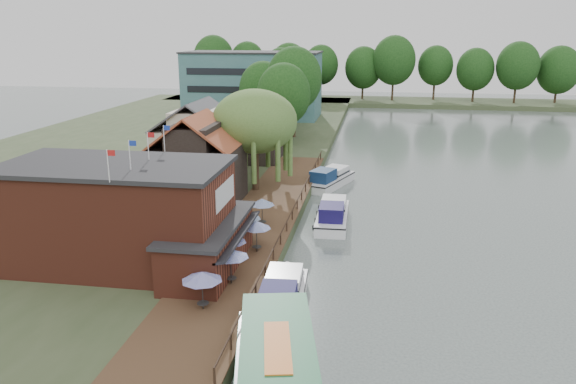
# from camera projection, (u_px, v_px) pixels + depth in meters

# --- Properties ---
(ground) EXTENTS (260.00, 260.00, 0.00)m
(ground) POSITION_uv_depth(u_px,v_px,m) (346.00, 284.00, 38.84)
(ground) COLOR #485350
(ground) RESTS_ON ground
(land_bank) EXTENTS (50.00, 140.00, 1.00)m
(land_bank) POSITION_uv_depth(u_px,v_px,m) (141.00, 156.00, 76.47)
(land_bank) COLOR #384728
(land_bank) RESTS_ON ground
(quay_deck) EXTENTS (6.00, 50.00, 0.10)m
(quay_deck) POSITION_uv_depth(u_px,v_px,m) (262.00, 219.00, 49.25)
(quay_deck) COLOR #47301E
(quay_deck) RESTS_ON land_bank
(quay_rail) EXTENTS (0.20, 49.00, 1.00)m
(quay_rail) POSITION_uv_depth(u_px,v_px,m) (293.00, 213.00, 49.19)
(quay_rail) COLOR black
(quay_rail) RESTS_ON land_bank
(pub) EXTENTS (20.00, 11.00, 7.30)m
(pub) POSITION_uv_depth(u_px,v_px,m) (144.00, 215.00, 38.73)
(pub) COLOR maroon
(pub) RESTS_ON land_bank
(hotel_block) EXTENTS (25.40, 12.40, 12.30)m
(hotel_block) POSITION_uv_depth(u_px,v_px,m) (253.00, 84.00, 106.64)
(hotel_block) COLOR #38666B
(hotel_block) RESTS_ON land_bank
(cottage_a) EXTENTS (8.60, 7.60, 8.50)m
(cottage_a) POSITION_uv_depth(u_px,v_px,m) (197.00, 159.00, 52.95)
(cottage_a) COLOR black
(cottage_a) RESTS_ON land_bank
(cottage_b) EXTENTS (9.60, 8.60, 8.50)m
(cottage_b) POSITION_uv_depth(u_px,v_px,m) (199.00, 139.00, 62.90)
(cottage_b) COLOR beige
(cottage_b) RESTS_ON land_bank
(cottage_c) EXTENTS (7.60, 7.60, 8.50)m
(cottage_c) POSITION_uv_depth(u_px,v_px,m) (252.00, 127.00, 70.83)
(cottage_c) COLOR black
(cottage_c) RESTS_ON land_bank
(willow) EXTENTS (8.60, 8.60, 10.43)m
(willow) POSITION_uv_depth(u_px,v_px,m) (255.00, 141.00, 56.75)
(willow) COLOR #476B2D
(willow) RESTS_ON land_bank
(umbrella_0) EXTENTS (2.43, 2.43, 2.38)m
(umbrella_0) POSITION_uv_depth(u_px,v_px,m) (202.00, 290.00, 32.81)
(umbrella_0) COLOR navy
(umbrella_0) RESTS_ON quay_deck
(umbrella_1) EXTENTS (2.39, 2.39, 2.38)m
(umbrella_1) POSITION_uv_depth(u_px,v_px,m) (231.00, 266.00, 36.18)
(umbrella_1) COLOR navy
(umbrella_1) RESTS_ON quay_deck
(umbrella_2) EXTENTS (2.03, 2.03, 2.38)m
(umbrella_2) POSITION_uv_depth(u_px,v_px,m) (232.00, 251.00, 38.72)
(umbrella_2) COLOR navy
(umbrella_2) RESTS_ON quay_deck
(umbrella_3) EXTENTS (2.16, 2.16, 2.38)m
(umbrella_3) POSITION_uv_depth(u_px,v_px,m) (257.00, 236.00, 41.45)
(umbrella_3) COLOR navy
(umbrella_3) RESTS_ON quay_deck
(umbrella_4) EXTENTS (2.18, 2.18, 2.38)m
(umbrella_4) POSITION_uv_depth(u_px,v_px,m) (247.00, 227.00, 43.53)
(umbrella_4) COLOR navy
(umbrella_4) RESTS_ON quay_deck
(umbrella_5) EXTENTS (2.13, 2.13, 2.38)m
(umbrella_5) POSITION_uv_depth(u_px,v_px,m) (262.00, 212.00, 46.97)
(umbrella_5) COLOR navy
(umbrella_5) RESTS_ON quay_deck
(cruiser_0) EXTENTS (3.58, 9.76, 2.32)m
(cruiser_0) POSITION_uv_depth(u_px,v_px,m) (281.00, 293.00, 34.95)
(cruiser_0) COLOR silver
(cruiser_0) RESTS_ON ground
(cruiser_1) EXTENTS (3.28, 9.62, 2.30)m
(cruiser_1) POSITION_uv_depth(u_px,v_px,m) (333.00, 211.00, 50.84)
(cruiser_1) COLOR white
(cruiser_1) RESTS_ON ground
(cruiser_2) EXTENTS (6.12, 9.97, 2.29)m
(cruiser_2) POSITION_uv_depth(u_px,v_px,m) (330.00, 176.00, 63.15)
(cruiser_2) COLOR silver
(cruiser_2) RESTS_ON ground
(swan) EXTENTS (0.44, 0.44, 0.44)m
(swan) POSITION_uv_depth(u_px,v_px,m) (242.00, 378.00, 28.02)
(swan) COLOR white
(swan) RESTS_ON ground
(bank_tree_0) EXTENTS (7.68, 7.68, 11.72)m
(bank_tree_0) POSITION_uv_depth(u_px,v_px,m) (284.00, 104.00, 79.77)
(bank_tree_0) COLOR #143811
(bank_tree_0) RESTS_ON land_bank
(bank_tree_1) EXTENTS (8.47, 8.47, 13.81)m
(bank_tree_1) POSITION_uv_depth(u_px,v_px,m) (294.00, 92.00, 85.74)
(bank_tree_1) COLOR #143811
(bank_tree_1) RESTS_ON land_bank
(bank_tree_2) EXTENTS (8.08, 8.08, 11.21)m
(bank_tree_2) POSITION_uv_depth(u_px,v_px,m) (263.00, 95.00, 93.90)
(bank_tree_2) COLOR #143811
(bank_tree_2) RESTS_ON land_bank
(bank_tree_3) EXTENTS (6.76, 6.76, 12.80)m
(bank_tree_3) POSITION_uv_depth(u_px,v_px,m) (281.00, 80.00, 113.91)
(bank_tree_3) COLOR #143811
(bank_tree_3) RESTS_ON land_bank
(bank_tree_4) EXTENTS (7.82, 7.82, 12.11)m
(bank_tree_4) POSITION_uv_depth(u_px,v_px,m) (285.00, 78.00, 123.22)
(bank_tree_4) COLOR #143811
(bank_tree_4) RESTS_ON land_bank
(bank_tree_5) EXTENTS (6.12, 6.12, 11.31)m
(bank_tree_5) POSITION_uv_depth(u_px,v_px,m) (299.00, 77.00, 130.34)
(bank_tree_5) COLOR #143811
(bank_tree_5) RESTS_ON land_bank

